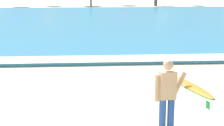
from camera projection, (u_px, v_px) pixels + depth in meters
sea at (87, 22)px, 28.22m from camera, size 120.00×28.00×0.14m
surf_foam at (88, 59)px, 15.18m from camera, size 120.00×1.32×0.01m
surfer_with_board at (178, 91)px, 7.89m from camera, size 1.06×2.35×1.73m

